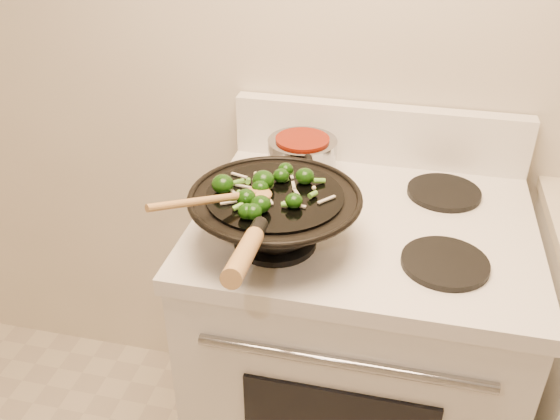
# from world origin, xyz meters

# --- Properties ---
(stove) EXTENTS (0.78, 0.67, 1.08)m
(stove) POSITION_xyz_m (-0.08, 1.17, 0.47)
(stove) COLOR white
(stove) RESTS_ON ground
(wok) EXTENTS (0.37, 0.61, 0.23)m
(wok) POSITION_xyz_m (-0.26, 1.02, 1.00)
(wok) COLOR black
(wok) RESTS_ON stove
(stirfry) EXTENTS (0.26, 0.23, 0.04)m
(stirfry) POSITION_xyz_m (-0.28, 1.01, 1.06)
(stirfry) COLOR #103308
(stirfry) RESTS_ON wok
(wooden_spoon) EXTENTS (0.20, 0.24, 0.07)m
(wooden_spoon) POSITION_xyz_m (-0.33, 0.95, 1.07)
(wooden_spoon) COLOR #A97A43
(wooden_spoon) RESTS_ON wok
(saucepan) EXTENTS (0.18, 0.27, 0.10)m
(saucepan) POSITION_xyz_m (-0.26, 1.32, 0.99)
(saucepan) COLOR #92949A
(saucepan) RESTS_ON stove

